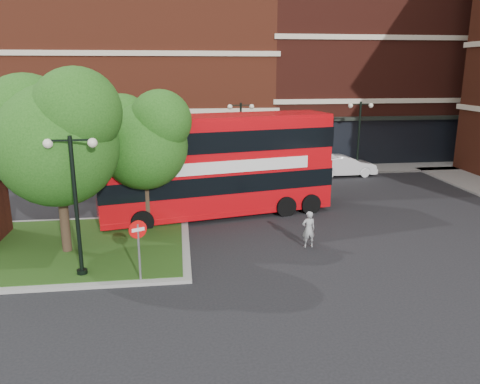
{
  "coord_description": "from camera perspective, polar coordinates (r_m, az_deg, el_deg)",
  "views": [
    {
      "loc": [
        -1.97,
        -15.5,
        7.1
      ],
      "look_at": [
        0.53,
        3.64,
        2.0
      ],
      "focal_mm": 35.0,
      "sensor_mm": 36.0,
      "label": 1
    }
  ],
  "objects": [
    {
      "name": "ground",
      "position": [
        17.16,
        -0.18,
        -9.63
      ],
      "size": [
        120.0,
        120.0,
        0.0
      ],
      "primitive_type": "plane",
      "color": "black",
      "rests_on": "ground"
    },
    {
      "name": "pavement_far",
      "position": [
        32.83,
        -3.83,
        2.38
      ],
      "size": [
        44.0,
        3.0,
        0.12
      ],
      "primitive_type": "cube",
      "color": "slate",
      "rests_on": "ground"
    },
    {
      "name": "terrace_far_left",
      "position": [
        39.96,
        -16.63,
        14.05
      ],
      "size": [
        26.0,
        12.0,
        14.0
      ],
      "primitive_type": "cube",
      "color": "maroon",
      "rests_on": "ground"
    },
    {
      "name": "terrace_far_right",
      "position": [
        42.62,
        15.13,
        15.51
      ],
      "size": [
        18.0,
        12.0,
        16.0
      ],
      "primitive_type": "cube",
      "color": "#471911",
      "rests_on": "ground"
    },
    {
      "name": "traffic_island",
      "position": [
        20.69,
        -24.03,
        -6.42
      ],
      "size": [
        12.6,
        7.6,
        0.15
      ],
      "color": "gray",
      "rests_on": "ground"
    },
    {
      "name": "tree_island_west",
      "position": [
        18.8,
        -21.77,
        6.71
      ],
      "size": [
        5.4,
        4.71,
        7.21
      ],
      "color": "#2D2116",
      "rests_on": "ground"
    },
    {
      "name": "tree_island_east",
      "position": [
        20.83,
        -11.88,
        6.59
      ],
      "size": [
        4.46,
        3.9,
        6.29
      ],
      "color": "#2D2116",
      "rests_on": "ground"
    },
    {
      "name": "lamp_island",
      "position": [
        16.65,
        -19.41,
        -0.93
      ],
      "size": [
        1.72,
        0.36,
        5.0
      ],
      "color": "black",
      "rests_on": "ground"
    },
    {
      "name": "lamp_far_left",
      "position": [
        30.57,
        0.1,
        6.76
      ],
      "size": [
        1.72,
        0.36,
        5.0
      ],
      "color": "black",
      "rests_on": "ground"
    },
    {
      "name": "lamp_far_right",
      "position": [
        32.58,
        14.29,
        6.81
      ],
      "size": [
        1.72,
        0.36,
        5.0
      ],
      "color": "black",
      "rests_on": "ground"
    },
    {
      "name": "bus",
      "position": [
        22.84,
        -2.91,
        4.07
      ],
      "size": [
        11.69,
        4.91,
        4.35
      ],
      "rotation": [
        0.0,
        0.0,
        0.21
      ],
      "color": "#B5070D",
      "rests_on": "ground"
    },
    {
      "name": "woman",
      "position": [
        19.3,
        8.35,
        -4.52
      ],
      "size": [
        0.59,
        0.42,
        1.53
      ],
      "primitive_type": "imported",
      "rotation": [
        0.0,
        0.0,
        3.23
      ],
      "color": "gray",
      "rests_on": "ground"
    },
    {
      "name": "car_silver",
      "position": [
        30.79,
        -1.97,
        2.94
      ],
      "size": [
        4.67,
        2.06,
        1.56
      ],
      "primitive_type": "imported",
      "rotation": [
        0.0,
        0.0,
        1.62
      ],
      "color": "#B2B6BA",
      "rests_on": "ground"
    },
    {
      "name": "car_white",
      "position": [
        32.61,
        12.55,
        3.14
      ],
      "size": [
        4.4,
        1.75,
        1.43
      ],
      "primitive_type": "imported",
      "rotation": [
        0.0,
        0.0,
        1.63
      ],
      "color": "white",
      "rests_on": "ground"
    },
    {
      "name": "no_entry_sign",
      "position": [
        16.05,
        -12.3,
        -5.6
      ],
      "size": [
        0.58,
        0.3,
        2.24
      ],
      "rotation": [
        0.0,
        0.0,
        0.44
      ],
      "color": "slate",
      "rests_on": "ground"
    }
  ]
}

